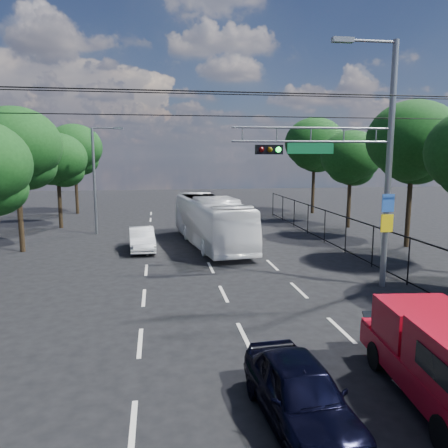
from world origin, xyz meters
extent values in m
plane|color=black|center=(0.00, 0.00, 0.00)|extent=(120.00, 120.00, 0.00)
cube|color=beige|center=(-3.00, 0.00, 0.01)|extent=(0.12, 2.00, 0.01)
cube|color=beige|center=(-3.00, 4.00, 0.01)|extent=(0.12, 2.00, 0.01)
cube|color=beige|center=(-3.00, 8.00, 0.01)|extent=(0.12, 2.00, 0.01)
cube|color=beige|center=(-3.00, 12.00, 0.01)|extent=(0.12, 2.00, 0.01)
cube|color=beige|center=(-3.00, 16.00, 0.01)|extent=(0.12, 2.00, 0.01)
cube|color=beige|center=(-3.00, 20.00, 0.01)|extent=(0.12, 2.00, 0.01)
cube|color=beige|center=(-3.00, 24.00, 0.01)|extent=(0.12, 2.00, 0.01)
cube|color=beige|center=(-3.00, 28.00, 0.01)|extent=(0.12, 2.00, 0.01)
cube|color=beige|center=(-3.00, 32.00, 0.01)|extent=(0.12, 2.00, 0.01)
cube|color=beige|center=(0.00, 0.00, 0.01)|extent=(0.12, 2.00, 0.01)
cube|color=beige|center=(0.00, 4.00, 0.01)|extent=(0.12, 2.00, 0.01)
cube|color=beige|center=(0.00, 8.00, 0.01)|extent=(0.12, 2.00, 0.01)
cube|color=beige|center=(0.00, 12.00, 0.01)|extent=(0.12, 2.00, 0.01)
cube|color=beige|center=(0.00, 16.00, 0.01)|extent=(0.12, 2.00, 0.01)
cube|color=beige|center=(0.00, 20.00, 0.01)|extent=(0.12, 2.00, 0.01)
cube|color=beige|center=(0.00, 24.00, 0.01)|extent=(0.12, 2.00, 0.01)
cube|color=beige|center=(0.00, 28.00, 0.01)|extent=(0.12, 2.00, 0.01)
cube|color=beige|center=(0.00, 32.00, 0.01)|extent=(0.12, 2.00, 0.01)
cube|color=beige|center=(3.00, 0.00, 0.01)|extent=(0.12, 2.00, 0.01)
cube|color=beige|center=(3.00, 4.00, 0.01)|extent=(0.12, 2.00, 0.01)
cube|color=beige|center=(3.00, 8.00, 0.01)|extent=(0.12, 2.00, 0.01)
cube|color=beige|center=(3.00, 12.00, 0.01)|extent=(0.12, 2.00, 0.01)
cube|color=beige|center=(3.00, 16.00, 0.01)|extent=(0.12, 2.00, 0.01)
cube|color=beige|center=(3.00, 20.00, 0.01)|extent=(0.12, 2.00, 0.01)
cube|color=beige|center=(3.00, 24.00, 0.01)|extent=(0.12, 2.00, 0.01)
cube|color=beige|center=(3.00, 28.00, 0.01)|extent=(0.12, 2.00, 0.01)
cube|color=beige|center=(3.00, 32.00, 0.01)|extent=(0.12, 2.00, 0.01)
cylinder|color=slate|center=(6.50, 8.00, 4.75)|extent=(0.24, 0.24, 9.50)
cylinder|color=slate|center=(5.50, 8.00, 9.40)|extent=(2.00, 0.10, 0.10)
cube|color=slate|center=(4.40, 8.00, 9.40)|extent=(0.80, 0.25, 0.18)
cylinder|color=slate|center=(3.40, 8.00, 6.25)|extent=(6.20, 0.08, 0.08)
cylinder|color=slate|center=(3.40, 8.00, 5.75)|extent=(6.20, 0.08, 0.08)
cube|color=black|center=(1.70, 8.00, 5.45)|extent=(1.00, 0.28, 0.35)
sphere|color=#3F0505|center=(1.38, 7.85, 5.45)|extent=(0.20, 0.20, 0.20)
sphere|color=#4C3805|center=(1.70, 7.85, 5.45)|extent=(0.20, 0.20, 0.20)
sphere|color=#0CE533|center=(2.02, 7.85, 5.45)|extent=(0.20, 0.20, 0.20)
cube|color=#0D5E30|center=(3.30, 8.00, 5.50)|extent=(1.80, 0.05, 0.40)
cube|color=blue|center=(6.48, 7.86, 3.40)|extent=(0.50, 0.04, 0.70)
cube|color=yellow|center=(6.48, 7.86, 2.60)|extent=(0.50, 0.04, 0.70)
cylinder|color=slate|center=(5.90, 8.00, 6.00)|extent=(0.05, 0.05, 0.50)
cylinder|color=slate|center=(4.60, 8.00, 6.00)|extent=(0.05, 0.05, 0.50)
cylinder|color=slate|center=(3.30, 8.00, 6.00)|extent=(0.05, 0.05, 0.50)
cylinder|color=slate|center=(2.00, 8.00, 6.00)|extent=(0.05, 0.05, 0.50)
cylinder|color=slate|center=(0.70, 8.00, 6.00)|extent=(0.05, 0.05, 0.50)
cylinder|color=slate|center=(-6.50, 22.00, 3.50)|extent=(0.18, 0.18, 7.00)
cylinder|color=slate|center=(-5.70, 22.00, 7.00)|extent=(1.60, 0.09, 0.09)
cube|color=slate|center=(-4.80, 22.00, 7.00)|extent=(0.60, 0.22, 0.15)
cylinder|color=black|center=(0.00, 6.00, 7.20)|extent=(22.00, 0.04, 0.04)
cylinder|color=black|center=(0.00, 9.50, 7.60)|extent=(22.00, 0.04, 0.04)
cylinder|color=black|center=(0.00, 11.00, 6.90)|extent=(22.00, 0.04, 0.04)
cube|color=black|center=(7.60, 12.00, 1.95)|extent=(0.04, 34.00, 0.06)
cube|color=black|center=(7.60, 12.00, 0.15)|extent=(0.04, 34.00, 0.06)
cylinder|color=black|center=(7.60, 8.00, 1.00)|extent=(0.06, 0.06, 2.00)
cylinder|color=black|center=(7.60, 11.00, 1.00)|extent=(0.06, 0.06, 2.00)
cylinder|color=black|center=(7.60, 14.00, 1.00)|extent=(0.06, 0.06, 2.00)
cylinder|color=black|center=(7.60, 17.00, 1.00)|extent=(0.06, 0.06, 2.00)
cylinder|color=black|center=(7.60, 20.00, 1.00)|extent=(0.06, 0.06, 2.00)
cylinder|color=black|center=(7.60, 23.00, 1.00)|extent=(0.06, 0.06, 2.00)
cylinder|color=black|center=(7.60, 26.00, 1.00)|extent=(0.06, 0.06, 2.00)
cylinder|color=black|center=(7.60, 29.00, 1.00)|extent=(0.06, 0.06, 2.00)
cylinder|color=black|center=(11.80, 15.00, 2.38)|extent=(0.28, 0.28, 4.76)
ellipsoid|color=black|center=(11.80, 15.00, 6.12)|extent=(5.10, 5.10, 4.33)
ellipsoid|color=black|center=(12.20, 15.30, 4.93)|extent=(3.40, 3.40, 2.72)
ellipsoid|color=black|center=(11.45, 14.80, 5.10)|extent=(3.23, 3.23, 2.58)
cylinder|color=black|center=(11.40, 22.00, 2.02)|extent=(0.28, 0.28, 4.03)
ellipsoid|color=black|center=(11.40, 22.00, 5.18)|extent=(4.32, 4.32, 3.67)
ellipsoid|color=black|center=(11.80, 22.30, 4.18)|extent=(2.88, 2.88, 2.30)
ellipsoid|color=black|center=(11.05, 21.80, 4.32)|extent=(2.74, 2.74, 2.19)
cylinder|color=black|center=(11.60, 30.00, 2.46)|extent=(0.28, 0.28, 4.93)
ellipsoid|color=black|center=(11.60, 30.00, 6.34)|extent=(5.28, 5.28, 4.49)
ellipsoid|color=black|center=(12.00, 30.30, 5.10)|extent=(3.52, 3.52, 2.82)
ellipsoid|color=black|center=(11.25, 29.80, 5.28)|extent=(3.34, 3.34, 2.68)
cylinder|color=black|center=(-9.80, 17.00, 2.24)|extent=(0.28, 0.28, 4.48)
ellipsoid|color=black|center=(-9.80, 17.00, 5.76)|extent=(4.80, 4.80, 4.08)
ellipsoid|color=black|center=(-9.40, 17.30, 4.64)|extent=(3.20, 3.20, 2.56)
ellipsoid|color=black|center=(-10.15, 16.80, 4.80)|extent=(3.04, 3.04, 2.43)
cylinder|color=black|center=(-9.40, 25.00, 1.96)|extent=(0.28, 0.28, 3.92)
ellipsoid|color=black|center=(-9.40, 25.00, 5.04)|extent=(4.20, 4.20, 3.57)
ellipsoid|color=black|center=(-9.00, 25.30, 4.06)|extent=(2.80, 2.80, 2.24)
ellipsoid|color=black|center=(-9.75, 24.80, 4.20)|extent=(2.66, 2.66, 2.13)
cylinder|color=black|center=(-9.60, 33.00, 2.30)|extent=(0.28, 0.28, 4.59)
ellipsoid|color=black|center=(-9.60, 33.00, 5.90)|extent=(4.92, 4.92, 4.18)
ellipsoid|color=black|center=(-9.20, 33.30, 4.76)|extent=(3.28, 3.28, 2.62)
ellipsoid|color=black|center=(-9.95, 32.80, 4.92)|extent=(3.12, 3.12, 2.49)
cylinder|color=black|center=(2.86, 1.54, 0.35)|extent=(0.33, 0.72, 0.70)
cylinder|color=black|center=(4.54, 1.36, 0.35)|extent=(0.33, 0.72, 0.70)
cylinder|color=black|center=(2.53, -1.52, 0.35)|extent=(0.33, 0.72, 0.70)
cube|color=maroon|center=(3.53, -0.08, 0.62)|extent=(2.41, 5.15, 0.56)
cube|color=maroon|center=(3.77, 2.15, 0.70)|extent=(1.89, 0.74, 0.55)
cube|color=black|center=(3.80, 2.41, 0.95)|extent=(1.72, 0.58, 0.31)
cube|color=maroon|center=(3.65, 1.06, 1.34)|extent=(1.95, 1.72, 0.95)
cube|color=black|center=(3.58, 0.32, 1.39)|extent=(1.54, 0.21, 0.55)
cube|color=black|center=(2.49, -1.07, 1.44)|extent=(0.17, 1.19, 0.45)
imported|color=black|center=(0.26, -0.28, 0.65)|extent=(1.78, 3.89, 1.29)
imported|color=white|center=(0.68, 17.24, 1.44)|extent=(3.75, 10.57, 2.88)
imported|color=white|center=(-3.32, 16.38, 0.63)|extent=(1.63, 3.92, 1.26)
camera|label=1|loc=(-2.43, -7.88, 5.25)|focal=35.00mm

